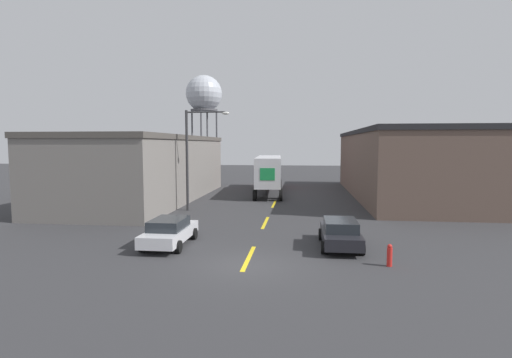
# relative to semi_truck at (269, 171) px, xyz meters

# --- Properties ---
(ground_plane) EXTENTS (160.00, 160.00, 0.00)m
(ground_plane) POSITION_rel_semi_truck_xyz_m (1.07, -25.33, -2.32)
(ground_plane) COLOR #333335
(road_centerline) EXTENTS (0.20, 20.17, 0.01)m
(road_centerline) POSITION_rel_semi_truck_xyz_m (1.07, -16.08, -2.31)
(road_centerline) COLOR yellow
(road_centerline) RESTS_ON ground_plane
(warehouse_left) EXTENTS (9.06, 23.56, 5.84)m
(warehouse_left) POSITION_rel_semi_truck_xyz_m (-10.66, -6.47, 0.61)
(warehouse_left) COLOR slate
(warehouse_left) RESTS_ON ground_plane
(warehouse_right) EXTENTS (12.05, 25.96, 6.39)m
(warehouse_right) POSITION_rel_semi_truck_xyz_m (14.30, -1.61, 0.88)
(warehouse_right) COLOR brown
(warehouse_right) RESTS_ON ground_plane
(semi_truck) EXTENTS (3.40, 14.01, 3.81)m
(semi_truck) POSITION_rel_semi_truck_xyz_m (0.00, 0.00, 0.00)
(semi_truck) COLOR #B21919
(semi_truck) RESTS_ON ground_plane
(parked_car_right_near) EXTENTS (1.97, 4.43, 1.38)m
(parked_car_right_near) POSITION_rel_semi_truck_xyz_m (5.30, -21.80, -1.60)
(parked_car_right_near) COLOR black
(parked_car_right_near) RESTS_ON ground_plane
(parked_car_left_near) EXTENTS (1.97, 4.43, 1.38)m
(parked_car_left_near) POSITION_rel_semi_truck_xyz_m (-3.15, -22.45, -1.60)
(parked_car_left_near) COLOR silver
(parked_car_left_near) RESTS_ON ground_plane
(water_tower) EXTENTS (6.17, 6.17, 16.78)m
(water_tower) POSITION_rel_semi_truck_xyz_m (-13.36, 26.12, 11.19)
(water_tower) COLOR #47474C
(water_tower) RESTS_ON ground_plane
(street_lamp) EXTENTS (3.37, 0.32, 7.61)m
(street_lamp) POSITION_rel_semi_truck_xyz_m (-4.82, -11.99, 2.20)
(street_lamp) COLOR #2D2D30
(street_lamp) RESTS_ON ground_plane
(fire_hydrant) EXTENTS (0.22, 0.22, 0.94)m
(fire_hydrant) POSITION_rel_semi_truck_xyz_m (7.05, -24.73, -1.85)
(fire_hydrant) COLOR red
(fire_hydrant) RESTS_ON ground_plane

